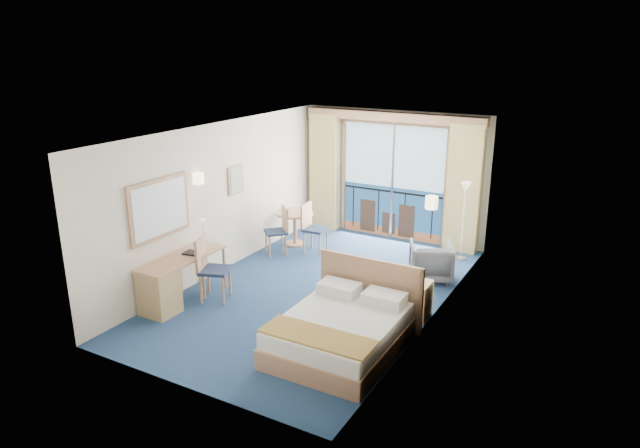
# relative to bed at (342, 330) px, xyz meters

# --- Properties ---
(floor) EXTENTS (6.50, 6.50, 0.00)m
(floor) POSITION_rel_bed_xyz_m (-1.24, 1.51, -0.29)
(floor) COLOR navy
(floor) RESTS_ON ground
(room_walls) EXTENTS (4.04, 6.54, 2.72)m
(room_walls) POSITION_rel_bed_xyz_m (-1.24, 1.51, 1.49)
(room_walls) COLOR beige
(room_walls) RESTS_ON ground
(balcony_door) EXTENTS (2.36, 0.03, 2.52)m
(balcony_door) POSITION_rel_bed_xyz_m (-1.24, 4.73, 0.86)
(balcony_door) COLOR navy
(balcony_door) RESTS_ON room_walls
(curtain_left) EXTENTS (0.65, 0.22, 2.55)m
(curtain_left) POSITION_rel_bed_xyz_m (-2.79, 4.58, 0.99)
(curtain_left) COLOR #D0BE73
(curtain_left) RESTS_ON room_walls
(curtain_right) EXTENTS (0.65, 0.22, 2.55)m
(curtain_right) POSITION_rel_bed_xyz_m (0.31, 4.58, 0.99)
(curtain_right) COLOR #D0BE73
(curtain_right) RESTS_ON room_walls
(pelmet) EXTENTS (3.80, 0.25, 0.18)m
(pelmet) POSITION_rel_bed_xyz_m (-1.24, 4.61, 2.29)
(pelmet) COLOR tan
(pelmet) RESTS_ON room_walls
(mirror) EXTENTS (0.05, 1.25, 0.95)m
(mirror) POSITION_rel_bed_xyz_m (-3.21, 0.01, 1.26)
(mirror) COLOR tan
(mirror) RESTS_ON room_walls
(wall_print) EXTENTS (0.04, 0.42, 0.52)m
(wall_print) POSITION_rel_bed_xyz_m (-3.21, 1.96, 1.31)
(wall_print) COLOR tan
(wall_print) RESTS_ON room_walls
(sconce_left) EXTENTS (0.18, 0.18, 0.18)m
(sconce_left) POSITION_rel_bed_xyz_m (-3.18, 0.91, 1.56)
(sconce_left) COLOR beige
(sconce_left) RESTS_ON room_walls
(sconce_right) EXTENTS (0.18, 0.18, 0.18)m
(sconce_right) POSITION_rel_bed_xyz_m (0.70, 1.36, 1.56)
(sconce_right) COLOR beige
(sconce_right) RESTS_ON room_walls
(bed) EXTENTS (1.63, 1.94, 1.02)m
(bed) POSITION_rel_bed_xyz_m (0.00, 0.00, 0.00)
(bed) COLOR tan
(bed) RESTS_ON ground
(nightstand) EXTENTS (0.44, 0.42, 0.58)m
(nightstand) POSITION_rel_bed_xyz_m (0.52, 1.40, 0.00)
(nightstand) COLOR tan
(nightstand) RESTS_ON ground
(phone) EXTENTS (0.20, 0.16, 0.09)m
(phone) POSITION_rel_bed_xyz_m (0.50, 1.44, 0.34)
(phone) COLOR silver
(phone) RESTS_ON nightstand
(armchair) EXTENTS (0.96, 0.97, 0.67)m
(armchair) POSITION_rel_bed_xyz_m (0.26, 2.92, 0.05)
(armchair) COLOR #4D545D
(armchair) RESTS_ON ground
(floor_lamp) EXTENTS (0.21, 0.21, 1.53)m
(floor_lamp) POSITION_rel_bed_xyz_m (0.46, 4.15, 0.87)
(floor_lamp) COLOR silver
(floor_lamp) RESTS_ON ground
(desk) EXTENTS (0.55, 1.59, 0.75)m
(desk) POSITION_rel_bed_xyz_m (-2.95, -0.29, 0.13)
(desk) COLOR tan
(desk) RESTS_ON ground
(desk_chair) EXTENTS (0.59, 0.59, 1.06)m
(desk_chair) POSITION_rel_bed_xyz_m (-2.61, 0.39, 0.31)
(desk_chair) COLOR #1E2A47
(desk_chair) RESTS_ON ground
(folder) EXTENTS (0.31, 0.25, 0.03)m
(folder) POSITION_rel_bed_xyz_m (-2.89, 0.34, 0.47)
(folder) COLOR black
(folder) RESTS_ON desk
(desk_lamp) EXTENTS (0.12, 0.12, 0.44)m
(desk_lamp) POSITION_rel_bed_xyz_m (-3.00, 0.75, 0.79)
(desk_lamp) COLOR silver
(desk_lamp) RESTS_ON desk
(round_table) EXTENTS (0.77, 0.77, 0.69)m
(round_table) POSITION_rel_bed_xyz_m (-2.79, 3.31, 0.24)
(round_table) COLOR tan
(round_table) RESTS_ON ground
(table_chair_a) EXTENTS (0.46, 0.45, 0.99)m
(table_chair_a) POSITION_rel_bed_xyz_m (-2.27, 3.11, 0.27)
(table_chair_a) COLOR #1E2A47
(table_chair_a) RESTS_ON ground
(table_chair_b) EXTENTS (0.58, 0.58, 0.94)m
(table_chair_b) POSITION_rel_bed_xyz_m (-2.77, 2.72, 0.24)
(table_chair_b) COLOR #1E2A47
(table_chair_b) RESTS_ON ground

